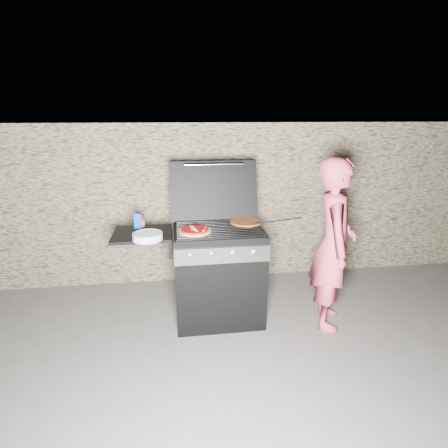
{
  "coord_description": "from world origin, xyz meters",
  "views": [
    {
      "loc": [
        -0.36,
        -2.94,
        1.89
      ],
      "look_at": [
        0.05,
        0.0,
        0.95
      ],
      "focal_mm": 28.0,
      "sensor_mm": 36.0,
      "label": 1
    }
  ],
  "objects": [
    {
      "name": "pizza_topped",
      "position": [
        -0.21,
        -0.07,
        0.93
      ],
      "size": [
        0.32,
        0.32,
        0.03
      ],
      "primitive_type": null,
      "rotation": [
        0.0,
        0.0,
        -0.12
      ],
      "color": "#DD9A56",
      "rests_on": "gas_grill"
    },
    {
      "name": "stone_wall",
      "position": [
        0.0,
        1.05,
        0.9
      ],
      "size": [
        8.0,
        0.35,
        1.8
      ],
      "primitive_type": "cube",
      "color": "#9D8D6A",
      "rests_on": "ground"
    },
    {
      "name": "blue_carton",
      "position": [
        -0.71,
        0.13,
        0.97
      ],
      "size": [
        0.07,
        0.05,
        0.14
      ],
      "primitive_type": "cube",
      "rotation": [
        0.0,
        0.0,
        -0.19
      ],
      "color": "#0B3BB9",
      "rests_on": "gas_grill"
    },
    {
      "name": "person",
      "position": [
        1.0,
        -0.2,
        0.78
      ],
      "size": [
        0.53,
        0.65,
        1.55
      ],
      "primitive_type": "imported",
      "rotation": [
        0.0,
        0.0,
        1.25
      ],
      "color": "#C84159",
      "rests_on": "ground"
    },
    {
      "name": "sauce_jar",
      "position": [
        -0.7,
        0.16,
        0.96
      ],
      "size": [
        0.09,
        0.09,
        0.12
      ],
      "primitive_type": "cylinder",
      "rotation": [
        0.0,
        0.0,
        -0.15
      ],
      "color": "maroon",
      "rests_on": "gas_grill"
    },
    {
      "name": "pizza_plain",
      "position": [
        0.27,
        0.14,
        0.92
      ],
      "size": [
        0.39,
        0.39,
        0.02
      ],
      "primitive_type": "cylinder",
      "rotation": [
        0.0,
        0.0,
        -0.41
      ],
      "color": "#BA6A29",
      "rests_on": "gas_grill"
    },
    {
      "name": "gas_grill",
      "position": [
        -0.25,
        0.0,
        0.46
      ],
      "size": [
        1.34,
        0.79,
        0.91
      ],
      "primitive_type": null,
      "color": "black",
      "rests_on": "ground"
    },
    {
      "name": "plate_stack",
      "position": [
        -0.61,
        -0.18,
        0.93
      ],
      "size": [
        0.26,
        0.26,
        0.06
      ],
      "primitive_type": "cylinder",
      "rotation": [
        0.0,
        0.0,
        -0.09
      ],
      "color": "silver",
      "rests_on": "gas_grill"
    },
    {
      "name": "tongs",
      "position": [
        0.5,
        0.0,
        0.96
      ],
      "size": [
        0.49,
        0.15,
        0.1
      ],
      "primitive_type": "cylinder",
      "rotation": [
        0.0,
        1.4,
        -0.28
      ],
      "color": "black",
      "rests_on": "gas_grill"
    },
    {
      "name": "ground",
      "position": [
        0.0,
        0.0,
        0.0
      ],
      "size": [
        50.0,
        50.0,
        0.0
      ],
      "primitive_type": "plane",
      "color": "#5F5B57"
    }
  ]
}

